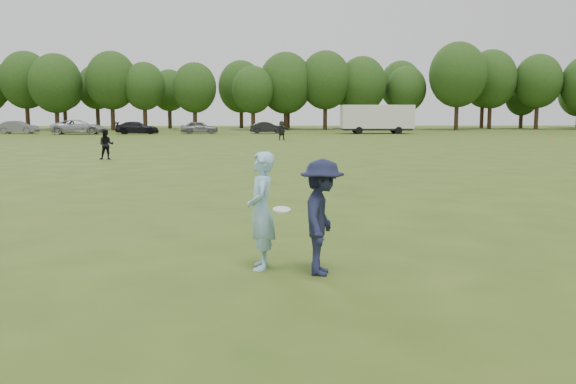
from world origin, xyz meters
name	(u,v)px	position (x,y,z in m)	size (l,w,h in m)	color
ground	(308,275)	(0.00, 0.00, 0.00)	(200.00, 200.00, 0.00)	#334D15
thrower	(261,211)	(-0.69, 0.41, 0.92)	(0.67, 0.44, 1.83)	#98CBEC
defender	(322,217)	(0.21, 0.05, 0.87)	(1.13, 0.65, 1.74)	#191D38
player_far_a	(106,145)	(-8.57, 22.66, 0.78)	(0.75, 0.59, 1.55)	black
player_far_d	(282,130)	(1.18, 44.19, 0.83)	(1.54, 0.49, 1.66)	black
car_b	(18,127)	(-27.75, 60.81, 0.71)	(1.51, 4.32, 1.42)	slate
car_c	(79,127)	(-20.55, 59.02, 0.79)	(2.61, 5.66, 1.57)	#AAAAAF
car_d	(137,128)	(-14.25, 59.22, 0.68)	(1.91, 4.70, 1.36)	black
car_e	(199,127)	(-7.48, 59.96, 0.71)	(1.67, 4.15, 1.41)	slate
car_f	(267,128)	(0.11, 60.49, 0.65)	(1.38, 3.95, 1.30)	black
field_cone	(550,140)	(23.22, 40.35, 0.15)	(0.28, 0.28, 0.30)	#EB590C
disc_in_play	(282,210)	(-0.39, 0.11, 0.98)	(0.33, 0.32, 0.09)	white
cargo_trailer	(377,118)	(12.38, 59.17, 1.78)	(9.00, 2.75, 3.20)	white
treeline	(285,84)	(2.81, 76.90, 6.26)	(130.35, 18.39, 11.74)	#332114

